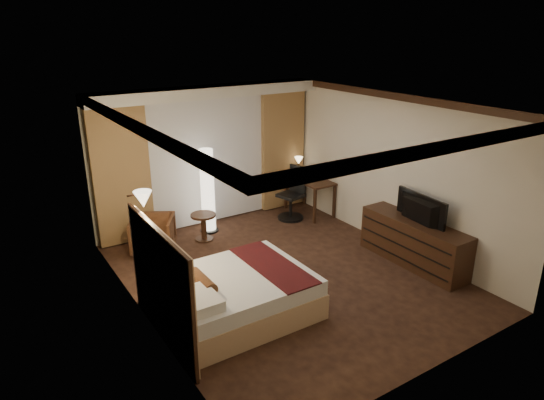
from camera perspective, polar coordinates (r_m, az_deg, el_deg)
floor at (r=7.78m, az=1.62°, el=-8.83°), size 4.50×5.50×0.01m
ceiling at (r=6.90m, az=1.84°, el=11.22°), size 4.50×5.50×0.01m
back_wall at (r=9.52m, az=-7.76°, el=5.18°), size 4.50×0.02×2.70m
left_wall at (r=6.31m, az=-15.36°, el=-3.12°), size 0.02×5.50×2.70m
right_wall at (r=8.65m, az=14.10°, el=3.25°), size 0.02×5.50×2.70m
crown_molding at (r=6.91m, az=1.84°, el=10.73°), size 4.50×5.50×0.12m
soffit at (r=9.06m, az=-7.43°, el=12.51°), size 4.50×0.50×0.20m
curtain_sheer at (r=9.48m, az=-7.52°, el=4.50°), size 2.48×0.04×2.45m
curtain_left_drape at (r=8.86m, az=-17.28°, el=2.65°), size 1.00×0.14×2.45m
curtain_right_drape at (r=10.25m, az=1.25°, el=5.83°), size 1.00×0.14×2.45m
wall_sconce at (r=6.48m, az=-14.93°, el=0.09°), size 0.24×0.24×0.24m
bed at (r=6.70m, az=-4.32°, el=-11.13°), size 1.99×1.55×0.58m
headboard at (r=6.13m, az=-12.81°, el=-9.86°), size 0.12×1.85×1.50m
armchair at (r=8.64m, az=-13.83°, el=-3.78°), size 0.92×0.91×0.71m
side_table at (r=8.98m, az=-8.03°, el=-3.17°), size 0.46×0.46×0.51m
floor_lamp at (r=9.15m, az=-7.59°, el=1.08°), size 0.34×0.34×1.63m
desk at (r=10.14m, az=4.43°, el=0.46°), size 0.55×1.11×0.75m
desk_lamp at (r=10.28m, az=3.14°, el=3.95°), size 0.18×0.18×0.34m
office_chair at (r=9.76m, az=2.23°, el=0.78°), size 0.63×0.63×1.09m
dresser at (r=8.32m, az=16.32°, el=-4.81°), size 0.50×1.94×0.76m
television at (r=8.05m, az=16.64°, el=-0.46°), size 0.70×1.10×0.14m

